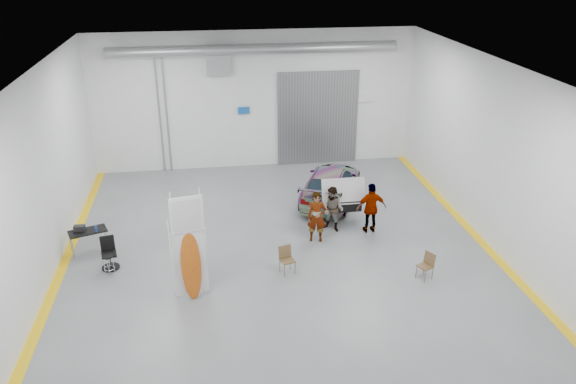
{
  "coord_description": "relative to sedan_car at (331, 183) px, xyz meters",
  "views": [
    {
      "loc": [
        -2.09,
        -15.82,
        9.29
      ],
      "look_at": [
        0.48,
        1.46,
        1.5
      ],
      "focal_mm": 35.0,
      "sensor_mm": 36.0,
      "label": 1
    }
  ],
  "objects": [
    {
      "name": "person_b",
      "position": [
        -0.49,
        -2.59,
        0.15
      ],
      "size": [
        1.01,
        0.97,
        1.63
      ],
      "primitive_type": "imported",
      "rotation": [
        0.0,
        0.0,
        -0.64
      ],
      "color": "slate",
      "rests_on": "ground"
    },
    {
      "name": "person_c",
      "position": [
        0.8,
        -2.87,
        0.24
      ],
      "size": [
        1.07,
        0.47,
        1.82
      ],
      "primitive_type": "imported",
      "rotation": [
        0.0,
        0.0,
        3.18
      ],
      "color": "#A16535",
      "rests_on": "ground"
    },
    {
      "name": "shop_stool",
      "position": [
        -7.85,
        -4.38,
        -0.35
      ],
      "size": [
        0.32,
        0.32,
        0.63
      ],
      "rotation": [
        0.0,
        0.0,
        0.34
      ],
      "color": "black",
      "rests_on": "ground"
    },
    {
      "name": "ground",
      "position": [
        -2.53,
        -3.87,
        -0.66
      ],
      "size": [
        16.0,
        16.0,
        0.0
      ],
      "primitive_type": "plane",
      "color": "slate",
      "rests_on": "ground"
    },
    {
      "name": "trunk_lid",
      "position": [
        0.0,
        -2.04,
        0.68
      ],
      "size": [
        1.55,
        0.94,
        0.04
      ],
      "primitive_type": "cube",
      "color": "silver",
      "rests_on": "sedan_car"
    },
    {
      "name": "folding_chair_far",
      "position": [
        1.57,
        -6.03,
        -0.41
      ],
      "size": [
        0.52,
        0.63,
        0.83
      ],
      "rotation": [
        0.0,
        0.0,
        -1.08
      ],
      "color": "brown",
      "rests_on": "ground"
    },
    {
      "name": "folding_chair_near",
      "position": [
        -2.47,
        -5.12,
        -0.39
      ],
      "size": [
        0.5,
        0.53,
        0.86
      ],
      "rotation": [
        0.0,
        0.0,
        0.28
      ],
      "color": "brown",
      "rests_on": "ground"
    },
    {
      "name": "person_a",
      "position": [
        -1.19,
        -3.22,
        0.22
      ],
      "size": [
        0.71,
        0.54,
        1.77
      ],
      "primitive_type": "imported",
      "rotation": [
        0.0,
        0.0,
        -0.2
      ],
      "color": "brown",
      "rests_on": "ground"
    },
    {
      "name": "surfboard_display",
      "position": [
        -5.37,
        -5.99,
        0.69
      ],
      "size": [
        0.93,
        0.39,
        3.34
      ],
      "rotation": [
        0.0,
        0.0,
        0.2
      ],
      "color": "white",
      "rests_on": "ground"
    },
    {
      "name": "office_chair",
      "position": [
        -7.87,
        -3.99,
        -0.22
      ],
      "size": [
        0.54,
        0.56,
        1.02
      ],
      "rotation": [
        0.0,
        0.0,
        0.2
      ],
      "color": "black",
      "rests_on": "ground"
    },
    {
      "name": "room_shell",
      "position": [
        -2.29,
        -1.65,
        3.41
      ],
      "size": [
        14.02,
        16.18,
        6.01
      ],
      "color": "silver",
      "rests_on": "ground"
    },
    {
      "name": "work_table",
      "position": [
        -8.75,
        -2.83,
        0.08
      ],
      "size": [
        1.31,
        0.95,
        0.97
      ],
      "rotation": [
        0.0,
        0.0,
        0.34
      ],
      "color": "gray",
      "rests_on": "ground"
    },
    {
      "name": "sedan_car",
      "position": [
        0.0,
        0.0,
        0.0
      ],
      "size": [
        3.51,
        4.94,
        1.33
      ],
      "primitive_type": "imported",
      "rotation": [
        0.0,
        0.0,
        2.74
      ],
      "color": "silver",
      "rests_on": "ground"
    }
  ]
}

